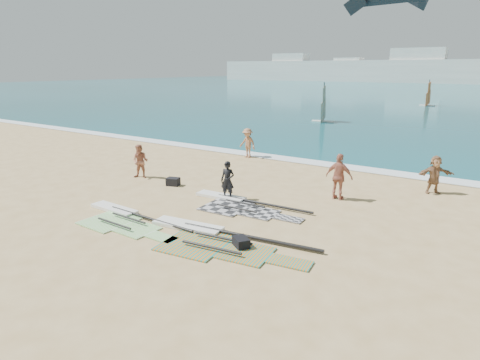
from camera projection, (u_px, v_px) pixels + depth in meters
The scene contains 16 objects.
ground at pixel (166, 236), 13.01m from camera, with size 300.00×300.00×0.00m, color tan.
sea at pixel (475, 86), 119.26m from camera, with size 300.00×240.00×0.06m, color #0B4B50.
surf_line at pixel (316, 163), 22.91m from camera, with size 300.00×1.20×0.04m, color white.
far_town at pixel (430, 70), 140.84m from camera, with size 160.00×8.00×12.00m.
rig_grey at pixel (236, 204), 15.96m from camera, with size 5.19×2.07×0.20m.
rig_green at pixel (122, 218), 14.46m from camera, with size 5.08×2.06×0.20m.
rig_orange at pixel (211, 238), 12.77m from camera, with size 6.03×2.63×0.20m.
gear_bag_near at pixel (173, 182), 18.58m from camera, with size 0.57×0.42×0.36m, color black.
gear_bag_far at pixel (241, 243), 12.13m from camera, with size 0.55×0.38×0.33m, color black.
person_wetsuit at pixel (228, 181), 16.48m from camera, with size 0.58×0.38×1.60m, color black.
beachgoer_left at pixel (140, 161), 19.72m from camera, with size 0.81×0.63×1.66m, color #B16C50.
beachgoer_mid at pixel (248, 143), 24.20m from camera, with size 1.15×0.66×1.78m, color #A06B49.
beachgoer_back at pixel (339, 177), 16.42m from camera, with size 1.13×0.47×1.93m, color #B16852.
beachgoer_right at pixel (435, 175), 17.28m from camera, with size 1.54×0.49×1.66m, color #966B48.
windsurfer_left at pixel (323, 110), 39.97m from camera, with size 2.25×2.62×3.97m.
windsurfer_centre at pixel (428, 98), 56.91m from camera, with size 2.09×2.50×3.73m.
Camera 1 is at (8.62, -8.73, 5.27)m, focal length 30.00 mm.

